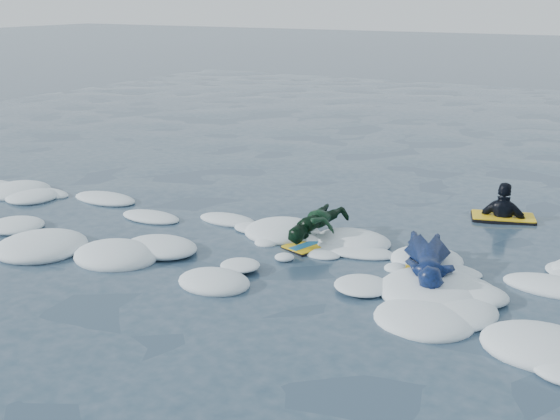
% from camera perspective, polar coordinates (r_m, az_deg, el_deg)
% --- Properties ---
extents(ground, '(120.00, 120.00, 0.00)m').
position_cam_1_polar(ground, '(9.10, -4.07, -5.07)').
color(ground, '#1A2A3E').
rests_on(ground, ground).
extents(foam_band, '(12.00, 3.10, 0.30)m').
position_cam_1_polar(foam_band, '(9.92, -0.82, -3.12)').
color(foam_band, white).
rests_on(foam_band, ground).
extents(prone_woman_unit, '(1.15, 1.80, 0.44)m').
position_cam_1_polar(prone_woman_unit, '(8.99, 11.93, -4.16)').
color(prone_woman_unit, black).
rests_on(prone_woman_unit, ground).
extents(prone_child_unit, '(0.71, 1.30, 0.48)m').
position_cam_1_polar(prone_child_unit, '(10.04, 3.08, -1.41)').
color(prone_child_unit, black).
rests_on(prone_child_unit, ground).
extents(waiting_rider_unit, '(1.09, 0.80, 1.46)m').
position_cam_1_polar(waiting_rider_unit, '(11.72, 17.61, -1.29)').
color(waiting_rider_unit, black).
rests_on(waiting_rider_unit, ground).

